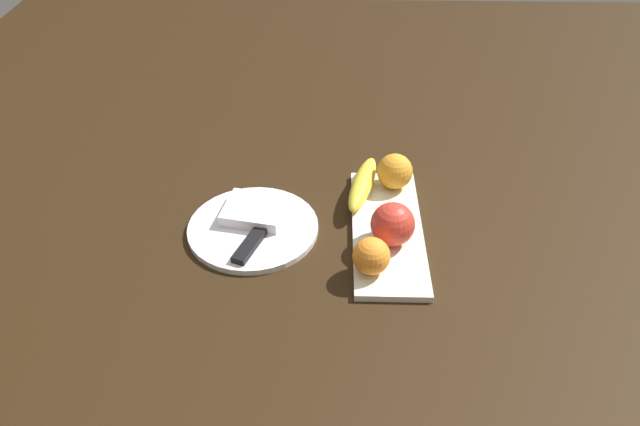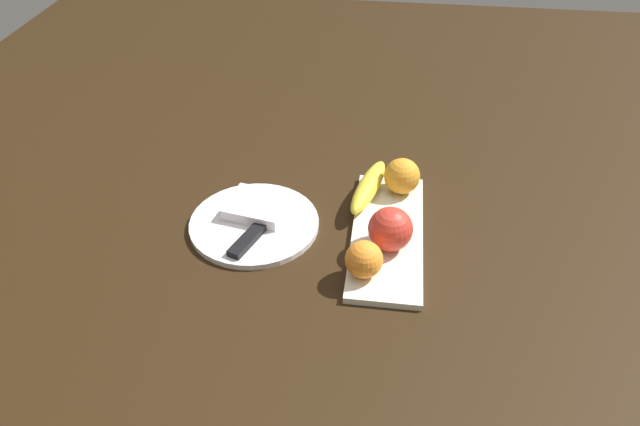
{
  "view_description": "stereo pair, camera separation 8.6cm",
  "coord_description": "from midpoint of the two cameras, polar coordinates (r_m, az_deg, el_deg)",
  "views": [
    {
      "loc": [
        -0.84,
        0.14,
        0.69
      ],
      "look_at": [
        -0.02,
        0.16,
        0.04
      ],
      "focal_mm": 33.53,
      "sensor_mm": 36.0,
      "label": 1
    },
    {
      "loc": [
        -0.83,
        0.05,
        0.69
      ],
      "look_at": [
        -0.02,
        0.16,
        0.04
      ],
      "focal_mm": 33.53,
      "sensor_mm": 36.0,
      "label": 2
    }
  ],
  "objects": [
    {
      "name": "orange_near_apple",
      "position": [
        0.96,
        2.36,
        -4.21
      ],
      "size": [
        0.06,
        0.06,
        0.06
      ],
      "primitive_type": "sphere",
      "color": "orange",
      "rests_on": "fruit_tray"
    },
    {
      "name": "ground_plane",
      "position": [
        1.09,
        6.13,
        -1.23
      ],
      "size": [
        2.4,
        2.4,
        0.0
      ],
      "primitive_type": "plane",
      "color": "black"
    },
    {
      "name": "apple",
      "position": [
        1.01,
        4.54,
        -1.16
      ],
      "size": [
        0.08,
        0.08,
        0.08
      ],
      "primitive_type": "sphere",
      "color": "red",
      "rests_on": "fruit_tray"
    },
    {
      "name": "knife",
      "position": [
        1.04,
        -8.71,
        -2.67
      ],
      "size": [
        0.18,
        0.08,
        0.01
      ],
      "rotation": [
        0.0,
        0.0,
        -0.35
      ],
      "color": "silver",
      "rests_on": "dinner_plate"
    },
    {
      "name": "dinner_plate",
      "position": [
        1.08,
        -8.67,
        -1.5
      ],
      "size": [
        0.23,
        0.23,
        0.01
      ],
      "primitive_type": "cylinder",
      "color": "white",
      "rests_on": "ground_plane"
    },
    {
      "name": "folded_napkin",
      "position": [
        1.09,
        -8.53,
        0.15
      ],
      "size": [
        0.11,
        0.12,
        0.02
      ],
      "primitive_type": "cube",
      "rotation": [
        0.0,
        0.0,
        -0.19
      ],
      "color": "white",
      "rests_on": "dinner_plate"
    },
    {
      "name": "fruit_tray",
      "position": [
        1.07,
        4.15,
        -1.71
      ],
      "size": [
        0.34,
        0.12,
        0.01
      ],
      "primitive_type": "cube",
      "color": "white",
      "rests_on": "ground_plane"
    },
    {
      "name": "banana",
      "position": [
        1.13,
        1.94,
        2.74
      ],
      "size": [
        0.18,
        0.08,
        0.04
      ],
      "primitive_type": "ellipsoid",
      "rotation": [
        0.0,
        0.0,
        -0.25
      ],
      "color": "yellow",
      "rests_on": "fruit_tray"
    },
    {
      "name": "orange_near_banana",
      "position": [
        1.14,
        5.03,
        3.91
      ],
      "size": [
        0.07,
        0.07,
        0.07
      ],
      "primitive_type": "sphere",
      "color": "orange",
      "rests_on": "fruit_tray"
    }
  ]
}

